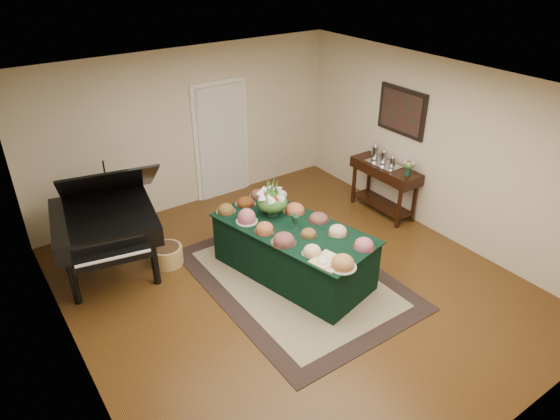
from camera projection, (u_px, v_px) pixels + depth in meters
ground at (292, 285)px, 6.84m from camera, size 6.00×6.00×0.00m
area_rug at (295, 278)px, 6.98m from camera, size 2.29×3.20×0.01m
kitchen_doorway at (222, 141)px, 8.78m from camera, size 1.05×0.07×2.10m
buffet_table at (293, 251)px, 6.90m from camera, size 1.54×2.42×0.76m
food_platters at (289, 224)px, 6.70m from camera, size 1.27×2.41×0.15m
cutting_board at (328, 259)px, 6.01m from camera, size 0.43×0.43×0.10m
green_goblets at (295, 221)px, 6.68m from camera, size 0.08×0.14×0.18m
floral_centerpiece at (272, 199)px, 6.89m from camera, size 0.44×0.44×0.44m
grand_piano at (105, 221)px, 6.75m from camera, size 1.68×1.81×1.66m
wicker_basket at (168, 255)px, 7.24m from camera, size 0.44×0.44×0.28m
mahogany_sideboard at (385, 176)px, 8.34m from camera, size 0.45×1.26×0.87m
tea_service at (383, 157)px, 8.25m from camera, size 0.34×0.58×0.30m
pink_bouquet at (409, 165)px, 7.83m from camera, size 0.20×0.20×0.26m
wall_painting at (402, 111)px, 7.93m from camera, size 0.05×0.95×0.75m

